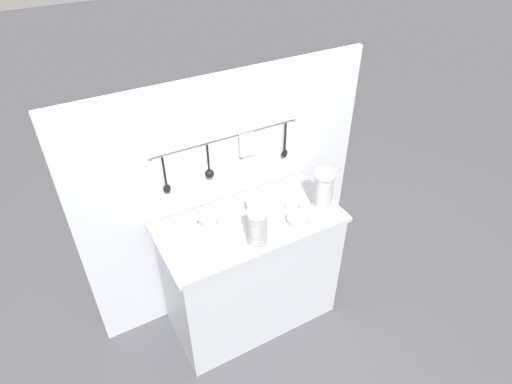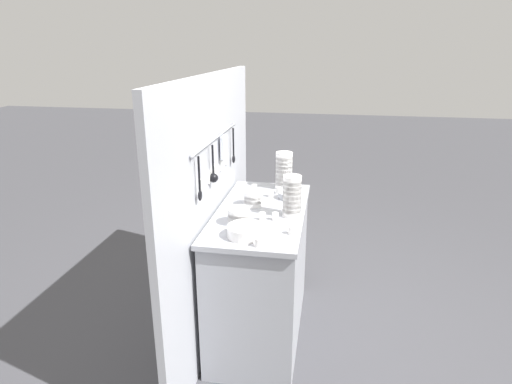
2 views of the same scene
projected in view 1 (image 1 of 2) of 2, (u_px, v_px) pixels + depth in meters
name	position (u px, v px, depth m)	size (l,w,h in m)	color
ground_plane	(251.00, 313.00, 3.13)	(20.00, 20.00, 0.00)	#424247
counter	(251.00, 271.00, 2.86)	(1.13, 0.55, 0.89)	#9EA0A8
back_wall	(228.00, 198.00, 2.83)	(1.93, 0.09, 1.72)	#A8AAB2
bowl_stack_wide_centre	(257.00, 228.00, 2.36)	(0.11, 0.11, 0.25)	white
bowl_stack_tall_left	(208.00, 219.00, 2.54)	(0.13, 0.13, 0.10)	white
bowl_stack_nested_right	(256.00, 206.00, 2.64)	(0.12, 0.12, 0.10)	white
bowl_stack_back_corner	(323.00, 189.00, 2.63)	(0.12, 0.12, 0.26)	white
plate_stack	(187.00, 238.00, 2.43)	(0.20, 0.20, 0.06)	white
steel_mixing_bowl	(298.00, 219.00, 2.58)	(0.13, 0.13, 0.04)	#93969E
cup_edge_far	(217.00, 262.00, 2.30)	(0.04, 0.04, 0.05)	white
cup_edge_near	(237.00, 237.00, 2.45)	(0.04, 0.04, 0.05)	white
cup_back_right	(291.00, 191.00, 2.80)	(0.04, 0.04, 0.05)	white
cup_front_right	(303.00, 207.00, 2.66)	(0.04, 0.04, 0.05)	white
cup_mid_row	(174.00, 255.00, 2.33)	(0.04, 0.04, 0.05)	white
cup_front_left	(289.00, 207.00, 2.66)	(0.04, 0.04, 0.05)	white
cup_by_caddy	(229.00, 230.00, 2.50)	(0.04, 0.04, 0.05)	white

